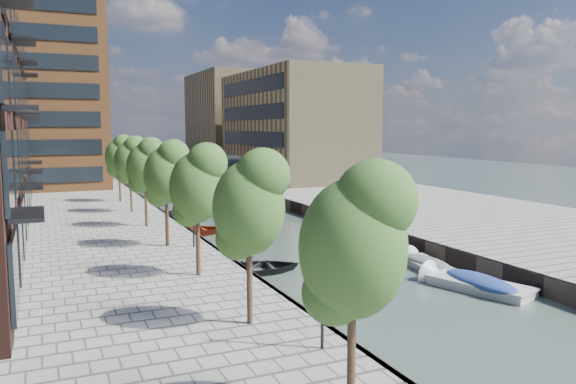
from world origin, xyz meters
TOP-DOWN VIEW (x-y plane):
  - water at (0.00, 40.00)m, footprint 300.00×300.00m
  - quay_right at (16.00, 40.00)m, footprint 20.00×140.00m
  - quay_wall_left at (-6.10, 40.00)m, footprint 0.25×140.00m
  - quay_wall_right at (6.10, 40.00)m, footprint 0.25×140.00m
  - far_closure at (0.00, 100.00)m, footprint 80.00×40.00m
  - tower at (-17.00, 65.00)m, footprint 18.00×18.00m
  - tan_block_near at (16.00, 62.00)m, footprint 12.00×25.00m
  - tan_block_far at (16.00, 88.00)m, footprint 12.00×20.00m
  - bridge at (0.00, 72.00)m, footprint 13.00×6.00m
  - tree_0 at (-8.50, 4.00)m, footprint 2.50×2.50m
  - tree_1 at (-8.50, 11.00)m, footprint 2.50×2.50m
  - tree_2 at (-8.50, 18.00)m, footprint 2.50×2.50m
  - tree_3 at (-8.50, 25.00)m, footprint 2.50×2.50m
  - tree_4 at (-8.50, 32.00)m, footprint 2.50×2.50m
  - tree_5 at (-8.50, 39.00)m, footprint 2.50×2.50m
  - tree_6 at (-8.50, 46.00)m, footprint 2.50×2.50m
  - lamp_0 at (-7.20, 8.00)m, footprint 0.24×0.24m
  - lamp_1 at (-7.20, 24.00)m, footprint 0.24×0.24m
  - lamp_2 at (-7.20, 40.00)m, footprint 0.24×0.24m
  - sloop_1 at (-4.58, 20.88)m, footprint 5.32×4.13m
  - sloop_2 at (-5.09, 32.68)m, footprint 5.33×3.92m
  - sloop_3 at (-4.22, 38.79)m, footprint 5.14×4.55m
  - sloop_4 at (-5.34, 41.97)m, footprint 5.18×4.39m
  - motorboat_2 at (3.81, 25.30)m, footprint 3.55×5.78m
  - motorboat_3 at (3.88, 13.86)m, footprint 3.46×5.68m
  - motorboat_4 at (4.45, 18.32)m, footprint 2.34×4.66m
  - car at (10.26, 64.76)m, footprint 2.50×4.15m

SIDE VIEW (x-z plane):
  - water at x=0.00m, z-range 0.00..0.00m
  - sloop_1 at x=-4.58m, z-range -0.51..0.51m
  - sloop_2 at x=-5.09m, z-range -0.54..0.54m
  - sloop_3 at x=-4.22m, z-range -0.44..0.44m
  - sloop_4 at x=-5.34m, z-range -0.46..0.46m
  - motorboat_2 at x=3.81m, z-range -0.80..1.02m
  - motorboat_4 at x=4.45m, z-range -0.56..0.92m
  - motorboat_3 at x=3.88m, z-range -0.68..1.11m
  - quay_right at x=16.00m, z-range 0.00..1.00m
  - quay_wall_left at x=-6.10m, z-range 0.00..1.00m
  - quay_wall_right at x=6.10m, z-range 0.00..1.00m
  - far_closure at x=0.00m, z-range 0.00..1.00m
  - bridge at x=0.00m, z-range 0.74..2.04m
  - car at x=10.26m, z-range 1.00..2.32m
  - lamp_0 at x=-7.20m, z-range 1.45..5.57m
  - lamp_1 at x=-7.20m, z-range 1.45..5.57m
  - lamp_2 at x=-7.20m, z-range 1.45..5.57m
  - tree_0 at x=-8.50m, z-range 2.33..8.28m
  - tree_1 at x=-8.50m, z-range 2.33..8.28m
  - tree_2 at x=-8.50m, z-range 2.33..8.28m
  - tree_3 at x=-8.50m, z-range 2.33..8.28m
  - tree_4 at x=-8.50m, z-range 2.33..8.28m
  - tree_5 at x=-8.50m, z-range 2.33..8.28m
  - tree_6 at x=-8.50m, z-range 2.33..8.28m
  - tan_block_near at x=16.00m, z-range 1.00..15.00m
  - tan_block_far at x=16.00m, z-range 1.00..17.00m
  - tower at x=-17.00m, z-range 1.00..31.00m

